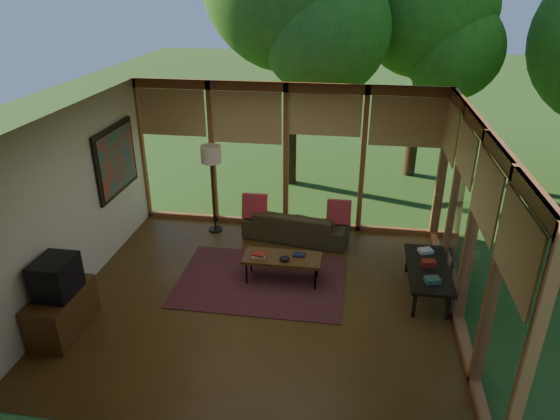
% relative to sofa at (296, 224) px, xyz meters
% --- Properties ---
extents(floor, '(5.50, 5.50, 0.00)m').
position_rel_sofa_xyz_m(floor, '(-0.27, -2.00, -0.27)').
color(floor, '#553A16').
rests_on(floor, ground).
extents(ceiling, '(5.50, 5.50, 0.00)m').
position_rel_sofa_xyz_m(ceiling, '(-0.27, -2.00, 2.43)').
color(ceiling, silver).
rests_on(ceiling, ground).
extents(wall_left, '(0.04, 5.00, 2.70)m').
position_rel_sofa_xyz_m(wall_left, '(-3.02, -2.00, 1.08)').
color(wall_left, silver).
rests_on(wall_left, ground).
extents(wall_front, '(5.50, 0.04, 2.70)m').
position_rel_sofa_xyz_m(wall_front, '(-0.27, -4.50, 1.08)').
color(wall_front, silver).
rests_on(wall_front, ground).
extents(window_wall_back, '(5.50, 0.12, 2.70)m').
position_rel_sofa_xyz_m(window_wall_back, '(-0.27, 0.50, 1.08)').
color(window_wall_back, '#96562E').
rests_on(window_wall_back, ground).
extents(window_wall_right, '(0.12, 5.00, 2.70)m').
position_rel_sofa_xyz_m(window_wall_right, '(2.48, -2.00, 1.08)').
color(window_wall_right, '#96562E').
rests_on(window_wall_right, ground).
extents(tree_ne, '(2.94, 2.94, 5.20)m').
position_rel_sofa_xyz_m(tree_ne, '(2.29, 3.75, 3.44)').
color(tree_ne, '#3B2715').
rests_on(tree_ne, ground).
extents(rug, '(2.58, 1.83, 0.01)m').
position_rel_sofa_xyz_m(rug, '(-0.36, -1.51, -0.26)').
color(rug, maroon).
rests_on(rug, floor).
extents(sofa, '(1.94, 1.01, 0.54)m').
position_rel_sofa_xyz_m(sofa, '(0.00, 0.00, 0.00)').
color(sofa, '#3C351E').
rests_on(sofa, floor).
extents(pillow_left, '(0.44, 0.23, 0.46)m').
position_rel_sofa_xyz_m(pillow_left, '(-0.75, -0.05, 0.33)').
color(pillow_left, maroon).
rests_on(pillow_left, sofa).
extents(pillow_right, '(0.42, 0.22, 0.44)m').
position_rel_sofa_xyz_m(pillow_right, '(0.75, -0.05, 0.32)').
color(pillow_right, maroon).
rests_on(pillow_right, sofa).
extents(ct_book_lower, '(0.20, 0.16, 0.03)m').
position_rel_sofa_xyz_m(ct_book_lower, '(-0.39, -1.49, 0.17)').
color(ct_book_lower, beige).
rests_on(ct_book_lower, coffee_table).
extents(ct_book_upper, '(0.20, 0.17, 0.03)m').
position_rel_sofa_xyz_m(ct_book_upper, '(-0.39, -1.49, 0.20)').
color(ct_book_upper, maroon).
rests_on(ct_book_upper, coffee_table).
extents(ct_book_side, '(0.19, 0.15, 0.03)m').
position_rel_sofa_xyz_m(ct_book_side, '(0.21, -1.36, 0.17)').
color(ct_book_side, black).
rests_on(ct_book_side, coffee_table).
extents(ct_bowl, '(0.16, 0.16, 0.07)m').
position_rel_sofa_xyz_m(ct_bowl, '(0.01, -1.54, 0.19)').
color(ct_bowl, black).
rests_on(ct_bowl, coffee_table).
extents(media_cabinet, '(0.50, 1.00, 0.60)m').
position_rel_sofa_xyz_m(media_cabinet, '(-2.74, -3.09, 0.03)').
color(media_cabinet, '#583518').
rests_on(media_cabinet, floor).
extents(television, '(0.45, 0.55, 0.50)m').
position_rel_sofa_xyz_m(television, '(-2.72, -3.09, 0.58)').
color(television, black).
rests_on(television, media_cabinet).
extents(console_book_a, '(0.24, 0.20, 0.07)m').
position_rel_sofa_xyz_m(console_book_a, '(2.13, -1.87, 0.22)').
color(console_book_a, '#345B52').
rests_on(console_book_a, side_console).
extents(console_book_b, '(0.21, 0.16, 0.09)m').
position_rel_sofa_xyz_m(console_book_b, '(2.13, -1.42, 0.23)').
color(console_book_b, maroon).
rests_on(console_book_b, side_console).
extents(console_book_c, '(0.24, 0.21, 0.06)m').
position_rel_sofa_xyz_m(console_book_c, '(2.13, -1.02, 0.21)').
color(console_book_c, beige).
rests_on(console_book_c, side_console).
extents(floor_lamp, '(0.36, 0.36, 1.65)m').
position_rel_sofa_xyz_m(floor_lamp, '(-1.54, 0.07, 1.14)').
color(floor_lamp, black).
rests_on(floor_lamp, floor).
extents(coffee_table, '(1.20, 0.50, 0.43)m').
position_rel_sofa_xyz_m(coffee_table, '(-0.04, -1.44, 0.12)').
color(coffee_table, '#583518').
rests_on(coffee_table, floor).
extents(side_console, '(0.60, 1.40, 0.46)m').
position_rel_sofa_xyz_m(side_console, '(2.13, -1.47, 0.14)').
color(side_console, black).
rests_on(side_console, floor).
extents(wall_painting, '(0.06, 1.35, 1.15)m').
position_rel_sofa_xyz_m(wall_painting, '(-2.98, -0.60, 1.28)').
color(wall_painting, black).
rests_on(wall_painting, wall_left).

